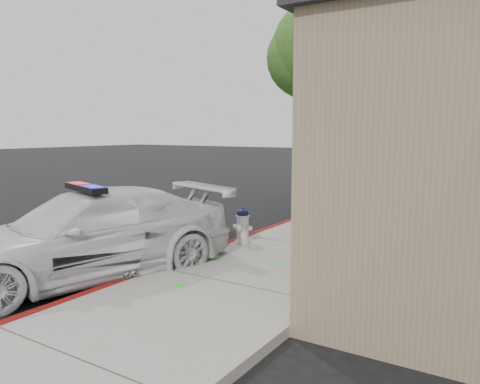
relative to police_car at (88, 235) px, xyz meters
The scene contains 8 objects.
ground 1.39m from the police_car, 39.03° to the left, with size 120.00×120.00×0.00m, color black.
sidewalk 4.54m from the police_car, 56.17° to the left, with size 3.20×60.00×0.15m, color gray.
red_curb 3.91m from the police_car, 75.57° to the left, with size 0.14×60.00×0.16m, color maroon.
police_car is the anchor object (origin of this frame).
fire_hydrant 3.38m from the police_car, 68.25° to the left, with size 0.44×0.38×0.77m.
street_tree_near 7.15m from the police_car, 68.09° to the left, with size 3.44×3.13×5.73m.
street_tree_mid 11.03m from the police_car, 78.53° to the left, with size 3.01×2.90×5.51m.
street_tree_far 12.17m from the police_car, 80.94° to the left, with size 3.31×3.11×5.88m.
Camera 1 is at (5.69, -6.06, 2.58)m, focal length 34.95 mm.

